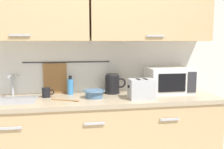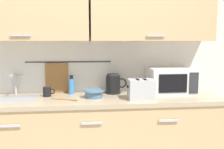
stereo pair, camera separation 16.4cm
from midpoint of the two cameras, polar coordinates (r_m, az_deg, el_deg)
The scene contains 10 objects.
counter_unit at distance 2.63m, azimuth -3.11°, elevation -14.67°, with size 2.53×0.64×0.90m.
back_wall_assembly at distance 2.67m, azimuth -3.34°, elevation 9.08°, with size 3.70×0.41×2.50m.
sink_faucet at distance 2.76m, azimuth -19.39°, elevation -1.35°, with size 0.09×0.17×0.22m.
microwave at distance 2.76m, azimuth 14.70°, elevation -1.38°, with size 0.46×0.35×0.27m.
electric_kettle at distance 2.67m, azimuth 2.10°, elevation -2.16°, with size 0.23×0.16×0.21m.
dish_soap_bottle at distance 2.67m, azimuth -7.35°, elevation -2.55°, with size 0.06×0.06×0.20m.
mug_near_sink at distance 2.60m, azimuth -12.58°, elevation -3.80°, with size 0.12×0.08×0.09m.
mixing_bowl at distance 2.48m, azimuth -2.22°, elevation -4.19°, with size 0.21×0.21×0.08m.
toaster at distance 2.43m, azimuth 8.45°, elevation -3.29°, with size 0.26×0.17×0.19m.
wooden_spoon at distance 2.40m, azimuth -7.96°, elevation -5.62°, with size 0.26×0.14×0.01m.
Camera 2 is at (-0.06, -2.15, 1.43)m, focal length 40.72 mm.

